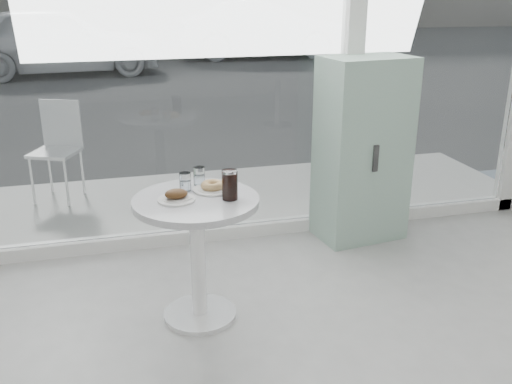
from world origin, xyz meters
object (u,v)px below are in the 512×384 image
object	(u,v)px
car_silver	(263,29)
water_tumbler_b	(199,177)
mint_cabinet	(362,150)
main_table	(197,234)
water_tumbler_a	(185,183)
plate_fritter	(177,196)
patio_chair	(58,144)
plate_donut	(212,187)
cola_glass	(230,185)
car_white	(58,40)

from	to	relation	value
car_silver	water_tumbler_b	xyz separation A→B (m)	(-3.80, -12.41, 0.06)
mint_cabinet	main_table	bearing A→B (deg)	-156.20
main_table	water_tumbler_a	world-z (taller)	water_tumbler_a
mint_cabinet	plate_fritter	bearing A→B (deg)	-157.75
patio_chair	water_tumbler_a	bearing A→B (deg)	-44.67
car_silver	plate_fritter	xyz separation A→B (m)	(-3.96, -12.64, 0.04)
mint_cabinet	water_tumbler_a	bearing A→B (deg)	-161.02
mint_cabinet	car_silver	bearing A→B (deg)	70.54
car_silver	plate_donut	xyz separation A→B (m)	(-3.74, -12.53, 0.03)
cola_glass	car_silver	bearing A→B (deg)	73.87
patio_chair	plate_fritter	size ratio (longest dim) A/B	4.16
water_tumbler_a	water_tumbler_b	bearing A→B (deg)	41.00
car_white	water_tumbler_b	xyz separation A→B (m)	(1.43, -10.42, 0.07)
mint_cabinet	plate_donut	bearing A→B (deg)	-157.22
mint_cabinet	car_white	world-z (taller)	car_white
mint_cabinet	patio_chair	distance (m)	2.73
mint_cabinet	cola_glass	bearing A→B (deg)	-150.63
mint_cabinet	cola_glass	world-z (taller)	mint_cabinet
car_white	car_silver	world-z (taller)	car_silver
car_silver	plate_donut	world-z (taller)	car_silver
main_table	mint_cabinet	world-z (taller)	mint_cabinet
plate_donut	water_tumbler_b	bearing A→B (deg)	115.66
car_silver	plate_donut	distance (m)	13.07
water_tumbler_b	cola_glass	xyz separation A→B (m)	(0.13, -0.29, 0.03)
plate_fritter	plate_donut	bearing A→B (deg)	26.79
plate_donut	car_silver	bearing A→B (deg)	73.38
main_table	plate_donut	world-z (taller)	plate_donut
car_silver	patio_chair	bearing A→B (deg)	159.26
main_table	water_tumbler_a	size ratio (longest dim) A/B	7.02
cola_glass	patio_chair	bearing A→B (deg)	114.83
mint_cabinet	car_white	xyz separation A→B (m)	(-2.80, 9.76, 0.05)
mint_cabinet	patio_chair	bearing A→B (deg)	141.09
car_silver	water_tumbler_a	distance (m)	13.08
water_tumbler_a	car_white	bearing A→B (deg)	97.25
plate_fritter	car_silver	bearing A→B (deg)	72.60
patio_chair	car_white	world-z (taller)	car_white
main_table	water_tumbler_a	distance (m)	0.30
patio_chair	plate_donut	distance (m)	2.42
plate_donut	water_tumbler_a	bearing A→B (deg)	166.82
car_white	car_silver	xyz separation A→B (m)	(5.23, 1.99, 0.01)
car_white	plate_donut	distance (m)	10.64
plate_donut	water_tumbler_b	size ratio (longest dim) A/B	2.07
main_table	water_tumbler_a	bearing A→B (deg)	105.20
car_white	water_tumbler_b	bearing A→B (deg)	-175.54
plate_fritter	water_tumbler_a	world-z (taller)	water_tumbler_a
patio_chair	plate_donut	world-z (taller)	patio_chair
plate_donut	cola_glass	world-z (taller)	cola_glass
plate_donut	water_tumbler_b	world-z (taller)	water_tumbler_b
water_tumbler_a	plate_fritter	bearing A→B (deg)	-114.84
water_tumbler_a	cola_glass	distance (m)	0.30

